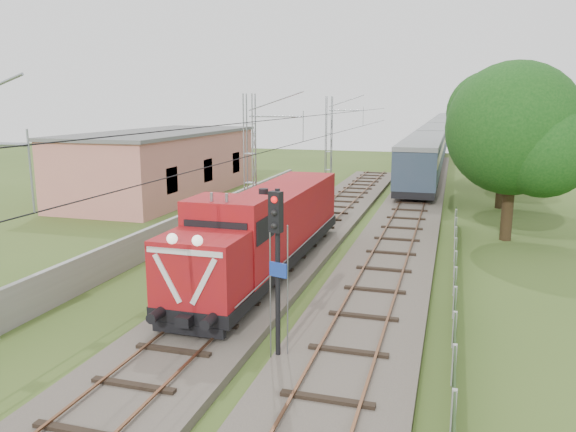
% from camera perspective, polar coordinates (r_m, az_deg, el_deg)
% --- Properties ---
extents(ground, '(140.00, 140.00, 0.00)m').
position_cam_1_polar(ground, '(19.93, -7.66, -10.94)').
color(ground, '#3B521F').
rests_on(ground, ground).
extents(track_main, '(4.20, 70.00, 0.45)m').
position_cam_1_polar(track_main, '(26.04, -1.37, -4.96)').
color(track_main, '#6B6054').
rests_on(track_main, ground).
extents(track_side, '(4.20, 80.00, 0.45)m').
position_cam_1_polar(track_side, '(37.59, 12.07, -0.04)').
color(track_side, '#6B6054').
rests_on(track_side, ground).
extents(catenary, '(3.31, 70.00, 8.00)m').
position_cam_1_polar(catenary, '(30.85, -3.79, 4.96)').
color(catenary, gray).
rests_on(catenary, ground).
extents(boundary_wall, '(0.25, 40.00, 1.50)m').
position_cam_1_polar(boundary_wall, '(32.78, -9.55, -0.63)').
color(boundary_wall, '#9E9E99').
rests_on(boundary_wall, ground).
extents(station_building, '(8.40, 20.40, 5.22)m').
position_cam_1_polar(station_building, '(46.90, -12.59, 5.25)').
color(station_building, tan).
rests_on(station_building, ground).
extents(fence, '(0.12, 32.00, 1.20)m').
position_cam_1_polar(fence, '(20.96, 16.57, -8.43)').
color(fence, black).
rests_on(fence, ground).
extents(locomotive, '(2.81, 16.05, 4.08)m').
position_cam_1_polar(locomotive, '(24.59, -2.14, -1.27)').
color(locomotive, black).
rests_on(locomotive, ground).
extents(coach_rake, '(3.22, 120.52, 3.73)m').
position_cam_1_polar(coach_rake, '(100.98, 15.10, 8.41)').
color(coach_rake, black).
rests_on(coach_rake, ground).
extents(signal_post, '(0.56, 0.45, 5.23)m').
position_cam_1_polar(signal_post, '(15.78, -1.15, -3.14)').
color(signal_post, black).
rests_on(signal_post, ground).
extents(tree_a, '(7.52, 7.16, 9.75)m').
position_cam_1_polar(tree_a, '(32.74, 22.11, 8.09)').
color(tree_a, '#3B2818').
rests_on(tree_a, ground).
extents(tree_b, '(7.33, 6.98, 9.50)m').
position_cam_1_polar(tree_b, '(42.75, 21.31, 8.58)').
color(tree_b, '#3B2818').
rests_on(tree_b, ground).
extents(tree_c, '(5.62, 5.35, 7.28)m').
position_cam_1_polar(tree_c, '(52.21, 21.28, 7.46)').
color(tree_c, '#3B2818').
rests_on(tree_c, ground).
extents(tree_d, '(5.57, 5.31, 7.22)m').
position_cam_1_polar(tree_d, '(52.44, 21.17, 7.45)').
color(tree_d, '#3B2818').
rests_on(tree_d, ground).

